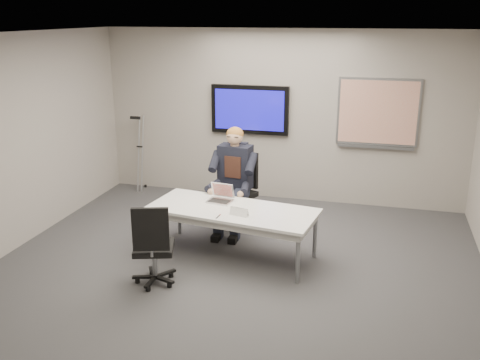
% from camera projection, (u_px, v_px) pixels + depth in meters
% --- Properties ---
extents(floor, '(6.00, 6.00, 0.02)m').
position_uv_depth(floor, '(230.00, 277.00, 6.41)').
color(floor, '#333436').
rests_on(floor, ground).
extents(ceiling, '(6.00, 6.00, 0.02)m').
position_uv_depth(ceiling, '(229.00, 35.00, 5.57)').
color(ceiling, silver).
rests_on(ceiling, wall_back).
extents(wall_back, '(6.00, 0.02, 2.80)m').
position_uv_depth(wall_back, '(280.00, 117.00, 8.75)').
color(wall_back, gray).
rests_on(wall_back, ground).
extents(wall_front, '(6.00, 0.02, 2.80)m').
position_uv_depth(wall_front, '(92.00, 294.00, 3.22)').
color(wall_front, gray).
rests_on(wall_front, ground).
extents(wall_left, '(0.02, 6.00, 2.80)m').
position_uv_depth(wall_left, '(1.00, 148.00, 6.73)').
color(wall_left, gray).
rests_on(wall_left, ground).
extents(conference_table, '(2.23, 1.17, 0.65)m').
position_uv_depth(conference_table, '(232.00, 214.00, 6.79)').
color(conference_table, white).
rests_on(conference_table, ground).
extents(tv_display, '(1.30, 0.09, 0.80)m').
position_uv_depth(tv_display, '(250.00, 110.00, 8.80)').
color(tv_display, black).
rests_on(tv_display, wall_back).
extents(whiteboard, '(1.25, 0.08, 1.10)m').
position_uv_depth(whiteboard, '(378.00, 113.00, 8.30)').
color(whiteboard, gray).
rests_on(whiteboard, wall_back).
extents(office_chair_far, '(0.67, 0.67, 1.09)m').
position_uv_depth(office_chair_far, '(238.00, 203.00, 7.89)').
color(office_chair_far, black).
rests_on(office_chair_far, ground).
extents(office_chair_near, '(0.60, 0.60, 1.01)m').
position_uv_depth(office_chair_near, '(154.00, 260.00, 6.14)').
color(office_chair_near, black).
rests_on(office_chair_near, ground).
extents(seated_person, '(0.49, 0.84, 1.50)m').
position_uv_depth(seated_person, '(232.00, 192.00, 7.57)').
color(seated_person, '#1C202F').
rests_on(seated_person, office_chair_far).
extents(crutch, '(0.38, 0.61, 1.42)m').
position_uv_depth(crutch, '(140.00, 152.00, 9.38)').
color(crutch, '#AAADB2').
rests_on(crutch, ground).
extents(laptop, '(0.34, 0.34, 0.22)m').
position_uv_depth(laptop, '(221.00, 197.00, 7.04)').
color(laptop, silver).
rests_on(laptop, conference_table).
extents(name_tent, '(0.25, 0.12, 0.10)m').
position_uv_depth(name_tent, '(239.00, 211.00, 6.53)').
color(name_tent, white).
rests_on(name_tent, conference_table).
extents(pen, '(0.02, 0.14, 0.01)m').
position_uv_depth(pen, '(218.00, 216.00, 6.49)').
color(pen, black).
rests_on(pen, conference_table).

